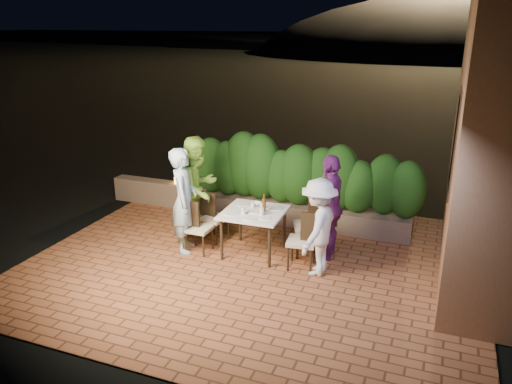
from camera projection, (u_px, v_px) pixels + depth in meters
The scene contains 30 objects.
ground at pixel (243, 276), 7.66m from camera, with size 400.00×400.00×0.00m, color black.
terrace_floor at pixel (255, 265), 8.12m from camera, with size 7.00×6.00×0.15m, color brown.
window_pane at pixel (457, 142), 7.37m from camera, with size 0.08×1.00×1.40m, color black.
window_frame at pixel (456, 142), 7.37m from camera, with size 0.06×1.15×1.55m, color black.
planter at pixel (299, 214), 9.55m from camera, with size 4.20×0.55×0.40m, color brown.
hedge at pixel (300, 176), 9.31m from camera, with size 4.00×0.70×1.10m, color #184011, non-canonical shape.
parapet at pixel (163, 193), 10.55m from camera, with size 2.20×0.30×0.50m, color brown.
hill at pixel (445, 88), 61.24m from camera, with size 52.00×40.00×22.00m, color black.
dining_table at pixel (254, 232), 8.26m from camera, with size 0.98×0.98×0.75m, color white, non-canonical shape.
plate_nw at pixel (231, 213), 8.03m from camera, with size 0.24×0.24×0.01m, color white.
plate_sw at pixel (243, 204), 8.43m from camera, with size 0.21×0.21×0.01m, color white.
plate_ne at pixel (265, 218), 7.85m from camera, with size 0.20×0.20×0.01m, color white.
plate_se at pixel (275, 208), 8.26m from camera, with size 0.24×0.24×0.01m, color white.
plate_centre at pixel (255, 211), 8.12m from camera, with size 0.24×0.24×0.01m, color white.
plate_front at pixel (250, 219), 7.81m from camera, with size 0.20×0.20×0.01m, color white.
glass_nw at pixel (243, 211), 8.00m from camera, with size 0.07×0.07×0.12m, color silver.
glass_sw at pixel (253, 205), 8.27m from camera, with size 0.06×0.06×0.10m, color silver.
glass_ne at pixel (262, 211), 7.96m from camera, with size 0.07×0.07×0.12m, color silver.
glass_se at pixel (262, 206), 8.23m from camera, with size 0.07×0.07×0.11m, color silver.
beer_bottle at pixel (264, 203), 8.07m from camera, with size 0.06×0.06×0.30m, color #4C2F0C, non-canonical shape.
bowl at pixel (256, 204), 8.40m from camera, with size 0.19×0.19×0.05m, color white.
chair_left_front at pixel (199, 227), 8.30m from camera, with size 0.41×0.41×0.88m, color black, non-canonical shape.
chair_left_back at pixel (215, 217), 8.75m from camera, with size 0.40×0.40×0.87m, color black, non-canonical shape.
chair_right_front at pixel (302, 240), 7.75m from camera, with size 0.43×0.43×0.93m, color black, non-canonical shape.
chair_right_back at pixel (309, 225), 8.19m from camera, with size 0.48×0.48×1.04m, color black, non-canonical shape.
diner_blue at pixel (184, 200), 8.22m from camera, with size 0.65×0.43×1.78m, color #9DBCCA.
diner_green at pixel (198, 189), 8.67m from camera, with size 0.90×0.70×1.86m, color #97D843.
diner_white at pixel (318, 227), 7.49m from camera, with size 0.98×0.56×1.51m, color silver.
diner_purple at pixel (330, 207), 8.00m from camera, with size 1.02×0.42×1.73m, color #6A236A.
parapet_lamp at pixel (177, 180), 10.33m from camera, with size 0.10×0.10×0.14m, color orange.
Camera 1 is at (2.64, -6.30, 3.68)m, focal length 35.00 mm.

